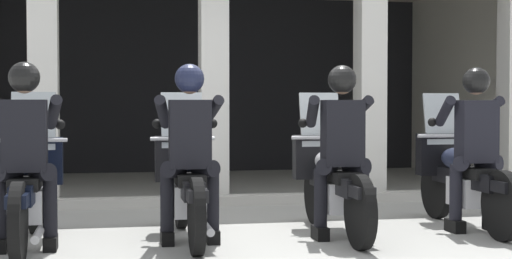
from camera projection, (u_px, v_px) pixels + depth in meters
ground_plane at (215, 196)px, 10.14m from camera, size 80.00×80.00×0.00m
station_building at (193, 49)px, 12.02m from camera, size 9.45×4.88×3.35m
kerb_strip at (219, 201)px, 9.21m from camera, size 8.95×0.24×0.12m
motorcycle_far_left at (29, 188)px, 6.63m from camera, size 0.62×2.04×1.35m
police_officer_far_left at (25, 139)px, 6.34m from camera, size 0.63×0.61×1.58m
motorcycle_center_left at (187, 184)px, 6.97m from camera, size 0.62×2.04×1.35m
police_officer_center_left at (190, 138)px, 6.67m from camera, size 0.63×0.61×1.58m
motorcycle_center_right at (332, 181)px, 7.21m from camera, size 0.62×2.04×1.35m
police_officer_center_right at (341, 136)px, 6.91m from camera, size 0.63×0.61×1.58m
motorcycle_far_right at (461, 177)px, 7.61m from camera, size 0.62×2.04×1.35m
police_officer_far_right at (475, 135)px, 7.32m from camera, size 0.63×0.61×1.58m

